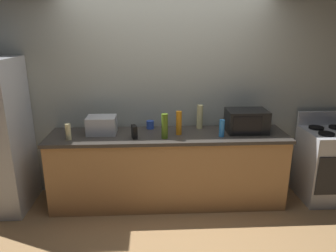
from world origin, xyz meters
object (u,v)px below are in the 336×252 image
object	(u,v)px
toaster_oven	(102,125)
mug_blue	(150,125)
cordless_phone	(134,132)
bottle_spray_cleaner	(222,128)
bottle_hand_soap	(68,132)
bottle_olive_oil	(165,126)
stove_range	(326,164)
microwave	(246,121)
bottle_dish_soap	(179,123)
bottle_vinegar	(200,117)

from	to	relation	value
toaster_oven	mug_blue	distance (m)	0.60
cordless_phone	bottle_spray_cleaner	world-z (taller)	bottle_spray_cleaner
toaster_oven	bottle_hand_soap	distance (m)	0.40
mug_blue	bottle_olive_oil	bearing A→B (deg)	-65.77
toaster_oven	stove_range	bearing A→B (deg)	-1.24
microwave	bottle_hand_soap	world-z (taller)	microwave
toaster_oven	bottle_dish_soap	world-z (taller)	bottle_dish_soap
bottle_hand_soap	mug_blue	world-z (taller)	bottle_hand_soap
microwave	bottle_vinegar	bearing A→B (deg)	163.12
bottle_vinegar	mug_blue	world-z (taller)	bottle_vinegar
microwave	stove_range	bearing A→B (deg)	-2.62
stove_range	bottle_olive_oil	world-z (taller)	bottle_olive_oil
bottle_dish_soap	bottle_hand_soap	size ratio (longest dim) A/B	1.53
bottle_olive_oil	bottle_hand_soap	world-z (taller)	bottle_olive_oil
stove_range	bottle_hand_soap	xyz separation A→B (m)	(-3.13, -0.14, 0.53)
bottle_vinegar	mug_blue	size ratio (longest dim) A/B	2.94
bottle_spray_cleaner	mug_blue	distance (m)	0.90
microwave	mug_blue	xyz separation A→B (m)	(-1.16, 0.18, -0.08)
toaster_oven	bottle_vinegar	world-z (taller)	bottle_vinegar
stove_range	bottle_vinegar	size ratio (longest dim) A/B	3.62
microwave	cordless_phone	distance (m)	1.36
toaster_oven	mug_blue	world-z (taller)	toaster_oven
microwave	bottle_vinegar	size ratio (longest dim) A/B	1.61
cordless_phone	stove_range	bearing A→B (deg)	-13.46
microwave	bottle_olive_oil	bearing A→B (deg)	-169.11
stove_range	cordless_phone	xyz separation A→B (m)	(-2.39, -0.12, 0.51)
stove_range	bottle_dish_soap	xyz separation A→B (m)	(-1.87, -0.02, 0.58)
stove_range	cordless_phone	bearing A→B (deg)	-177.03
bottle_hand_soap	mug_blue	bearing A→B (deg)	21.84
bottle_dish_soap	mug_blue	world-z (taller)	bottle_dish_soap
bottle_dish_soap	bottle_hand_soap	world-z (taller)	bottle_dish_soap
microwave	bottle_dish_soap	xyz separation A→B (m)	(-0.82, -0.07, 0.01)
toaster_oven	bottle_olive_oil	distance (m)	0.77
cordless_phone	bottle_hand_soap	distance (m)	0.74
toaster_oven	bottle_dish_soap	bearing A→B (deg)	-4.87
bottle_dish_soap	bottle_olive_oil	distance (m)	0.21
stove_range	toaster_oven	world-z (taller)	toaster_oven
mug_blue	bottle_dish_soap	bearing A→B (deg)	-35.74
stove_range	bottle_vinegar	xyz separation A→B (m)	(-1.59, 0.21, 0.59)
bottle_dish_soap	bottle_spray_cleaner	size ratio (longest dim) A/B	1.40
mug_blue	bottle_spray_cleaner	bearing A→B (deg)	-22.83
bottle_dish_soap	bottle_vinegar	bearing A→B (deg)	39.34
bottle_hand_soap	bottle_vinegar	bearing A→B (deg)	12.96
bottle_vinegar	bottle_dish_soap	size ratio (longest dim) A/B	1.06
bottle_vinegar	bottle_olive_oil	bearing A→B (deg)	-141.82
stove_range	cordless_phone	distance (m)	2.45
bottle_spray_cleaner	cordless_phone	bearing A→B (deg)	-179.89
bottle_hand_soap	bottle_spray_cleaner	distance (m)	1.75
toaster_oven	bottle_spray_cleaner	distance (m)	1.41
bottle_olive_oil	cordless_phone	bearing A→B (deg)	176.71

